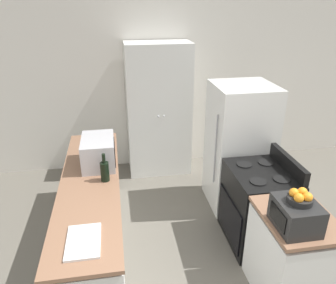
# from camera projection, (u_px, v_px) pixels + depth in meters

# --- Properties ---
(wall_back) EXTENTS (7.00, 0.06, 2.60)m
(wall_back) POSITION_uv_depth(u_px,v_px,m) (152.00, 88.00, 5.19)
(wall_back) COLOR silver
(wall_back) RESTS_ON ground_plane
(counter_left) EXTENTS (0.60, 2.52, 0.90)m
(counter_left) POSITION_uv_depth(u_px,v_px,m) (94.00, 219.00, 3.54)
(counter_left) COLOR silver
(counter_left) RESTS_ON ground_plane
(counter_right) EXTENTS (0.60, 0.73, 0.90)m
(counter_right) POSITION_uv_depth(u_px,v_px,m) (290.00, 257.00, 3.02)
(counter_right) COLOR silver
(counter_right) RESTS_ON ground_plane
(pantry_cabinet) EXTENTS (0.97, 0.54, 2.04)m
(pantry_cabinet) POSITION_uv_depth(u_px,v_px,m) (159.00, 111.00, 5.04)
(pantry_cabinet) COLOR silver
(pantry_cabinet) RESTS_ON ground_plane
(stove) EXTENTS (0.66, 0.78, 1.06)m
(stove) POSITION_uv_depth(u_px,v_px,m) (258.00, 206.00, 3.71)
(stove) COLOR black
(stove) RESTS_ON ground_plane
(refrigerator) EXTENTS (0.77, 0.74, 1.66)m
(refrigerator) POSITION_uv_depth(u_px,v_px,m) (239.00, 147.00, 4.29)
(refrigerator) COLOR white
(refrigerator) RESTS_ON ground_plane
(microwave) EXTENTS (0.36, 0.53, 0.31)m
(microwave) POSITION_uv_depth(u_px,v_px,m) (99.00, 152.00, 3.63)
(microwave) COLOR #B2B2B7
(microwave) RESTS_ON counter_left
(wine_bottle) EXTENTS (0.09, 0.09, 0.30)m
(wine_bottle) POSITION_uv_depth(u_px,v_px,m) (105.00, 171.00, 3.32)
(wine_bottle) COLOR black
(wine_bottle) RESTS_ON counter_left
(toaster_oven) EXTENTS (0.32, 0.37, 0.24)m
(toaster_oven) POSITION_uv_depth(u_px,v_px,m) (296.00, 215.00, 2.64)
(toaster_oven) COLOR black
(toaster_oven) RESTS_ON counter_right
(fruit_bowl) EXTENTS (0.20, 0.20, 0.11)m
(fruit_bowl) POSITION_uv_depth(u_px,v_px,m) (300.00, 197.00, 2.57)
(fruit_bowl) COLOR black
(fruit_bowl) RESTS_ON toaster_oven
(cutting_board) EXTENTS (0.26, 0.40, 0.02)m
(cutting_board) POSITION_uv_depth(u_px,v_px,m) (83.00, 241.00, 2.52)
(cutting_board) COLOR silver
(cutting_board) RESTS_ON counter_left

